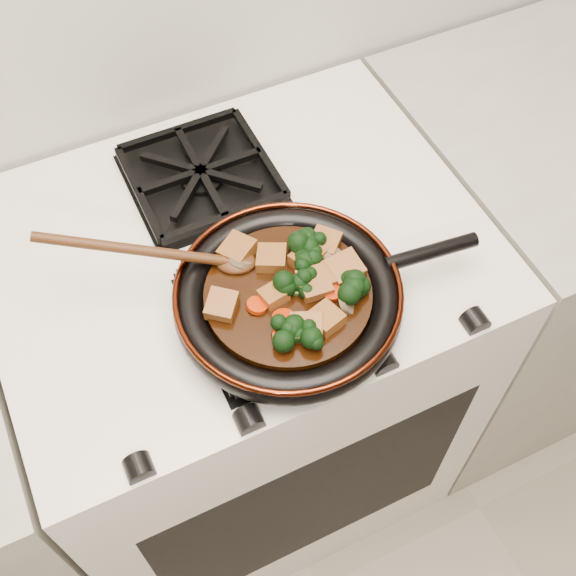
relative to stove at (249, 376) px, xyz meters
name	(u,v)px	position (x,y,z in m)	size (l,w,h in m)	color
stove	(249,376)	(0.00, 0.00, 0.00)	(0.76, 0.60, 0.90)	white
burner_grate_front	(274,307)	(0.00, -0.14, 0.46)	(0.23, 0.23, 0.03)	black
burner_grate_back	(201,175)	(0.00, 0.14, 0.46)	(0.23, 0.23, 0.03)	black
skillet	(290,298)	(0.02, -0.15, 0.49)	(0.44, 0.32, 0.05)	black
braising_sauce	(288,297)	(0.02, -0.15, 0.50)	(0.23, 0.23, 0.02)	black
tofu_cube_0	(307,259)	(0.06, -0.12, 0.52)	(0.04, 0.04, 0.02)	brown
tofu_cube_1	(307,328)	(0.01, -0.22, 0.52)	(0.04, 0.04, 0.02)	brown
tofu_cube_2	(326,319)	(0.04, -0.22, 0.52)	(0.04, 0.04, 0.02)	brown
tofu_cube_3	(222,306)	(-0.08, -0.14, 0.52)	(0.04, 0.04, 0.02)	brown
tofu_cube_4	(274,295)	(-0.01, -0.15, 0.52)	(0.03, 0.03, 0.02)	brown
tofu_cube_5	(314,284)	(0.05, -0.16, 0.52)	(0.04, 0.05, 0.02)	brown
tofu_cube_6	(345,269)	(0.10, -0.16, 0.52)	(0.04, 0.04, 0.02)	brown
tofu_cube_7	(272,259)	(0.02, -0.10, 0.52)	(0.04, 0.04, 0.02)	brown
tofu_cube_8	(312,278)	(0.05, -0.15, 0.52)	(0.04, 0.04, 0.02)	brown
tofu_cube_9	(337,274)	(0.09, -0.16, 0.52)	(0.04, 0.03, 0.02)	brown
tofu_cube_10	(238,250)	(-0.02, -0.06, 0.52)	(0.04, 0.04, 0.02)	brown
tofu_cube_11	(325,243)	(0.10, -0.10, 0.52)	(0.04, 0.04, 0.02)	brown
broccoli_floret_0	(301,248)	(0.06, -0.10, 0.52)	(0.06, 0.06, 0.06)	black
broccoli_floret_1	(314,337)	(0.01, -0.24, 0.52)	(0.06, 0.06, 0.05)	black
broccoli_floret_2	(352,287)	(0.10, -0.19, 0.52)	(0.06, 0.06, 0.05)	black
broccoli_floret_3	(297,290)	(0.03, -0.16, 0.52)	(0.06, 0.06, 0.05)	black
broccoli_floret_4	(305,272)	(0.05, -0.14, 0.52)	(0.06, 0.06, 0.06)	black
broccoli_floret_5	(287,332)	(-0.01, -0.22, 0.52)	(0.06, 0.06, 0.05)	black
broccoli_floret_6	(309,255)	(0.07, -0.11, 0.52)	(0.06, 0.06, 0.05)	black
broccoli_floret_7	(317,240)	(0.09, -0.10, 0.52)	(0.06, 0.06, 0.05)	black
carrot_coin_0	(297,330)	(0.00, -0.22, 0.51)	(0.03, 0.03, 0.01)	#BD2A05
carrot_coin_1	(283,335)	(-0.02, -0.21, 0.51)	(0.03, 0.03, 0.01)	#BD2A05
carrot_coin_2	(283,318)	(-0.01, -0.19, 0.51)	(0.03, 0.03, 0.01)	#BD2A05
carrot_coin_3	(257,306)	(-0.03, -0.16, 0.51)	(0.03, 0.03, 0.01)	#BD2A05
carrot_coin_4	(332,293)	(0.07, -0.18, 0.51)	(0.03, 0.03, 0.01)	#BD2A05
mushroom_slice_0	(241,260)	(-0.02, -0.08, 0.52)	(0.04, 0.04, 0.01)	brown
mushroom_slice_1	(325,252)	(0.09, -0.12, 0.52)	(0.03, 0.03, 0.01)	brown
mushroom_slice_2	(348,301)	(0.08, -0.21, 0.52)	(0.04, 0.04, 0.01)	brown
mushroom_slice_3	(333,258)	(0.10, -0.13, 0.52)	(0.03, 0.03, 0.01)	brown
wooden_spoon	(177,255)	(-0.10, -0.05, 0.54)	(0.17, 0.09, 0.27)	#45230E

